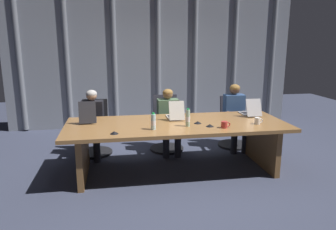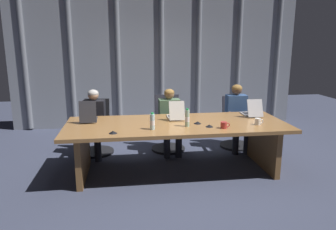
# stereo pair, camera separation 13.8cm
# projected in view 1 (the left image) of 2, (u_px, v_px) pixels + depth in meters

# --- Properties ---
(ground_plane) EXTENTS (12.76, 12.76, 0.00)m
(ground_plane) POSITION_uv_depth(u_px,v_px,m) (177.00, 170.00, 4.86)
(ground_plane) COLOR #383D51
(conference_table) EXTENTS (3.22, 1.24, 0.74)m
(conference_table) POSITION_uv_depth(u_px,v_px,m) (177.00, 133.00, 4.72)
(conference_table) COLOR olive
(conference_table) RESTS_ON ground_plane
(curtain_backdrop) EXTENTS (6.38, 0.17, 3.05)m
(curtain_backdrop) POSITION_uv_depth(u_px,v_px,m) (154.00, 59.00, 7.17)
(curtain_backdrop) COLOR gray
(curtain_backdrop) RESTS_ON ground_plane
(laptop_left_end) EXTENTS (0.26, 0.41, 0.33)m
(laptop_left_end) POSITION_uv_depth(u_px,v_px,m) (88.00, 118.00, 4.74)
(laptop_left_end) COLOR #2D2D33
(laptop_left_end) RESTS_ON conference_table
(laptop_left_mid) EXTENTS (0.24, 0.41, 0.29)m
(laptop_left_mid) POSITION_uv_depth(u_px,v_px,m) (175.00, 115.00, 4.95)
(laptop_left_mid) COLOR beige
(laptop_left_mid) RESTS_ON conference_table
(laptop_center) EXTENTS (0.24, 0.41, 0.28)m
(laptop_center) POSITION_uv_depth(u_px,v_px,m) (250.00, 112.00, 5.19)
(laptop_center) COLOR #BCBCC1
(laptop_center) RESTS_ON conference_table
(office_chair_left_end) EXTENTS (0.60, 0.60, 0.93)m
(office_chair_left_end) POSITION_uv_depth(u_px,v_px,m) (95.00, 134.00, 5.56)
(office_chair_left_end) COLOR black
(office_chair_left_end) RESTS_ON ground_plane
(office_chair_left_mid) EXTENTS (0.60, 0.60, 0.97)m
(office_chair_left_mid) POSITION_uv_depth(u_px,v_px,m) (166.00, 130.00, 5.76)
(office_chair_left_mid) COLOR #2D2D38
(office_chair_left_mid) RESTS_ON ground_plane
(office_chair_center) EXTENTS (0.60, 0.60, 0.92)m
(office_chair_center) POSITION_uv_depth(u_px,v_px,m) (234.00, 127.00, 5.97)
(office_chair_center) COLOR #2D2D38
(office_chair_center) RESTS_ON ground_plane
(person_left_end) EXTENTS (0.41, 0.57, 1.12)m
(person_left_end) POSITION_uv_depth(u_px,v_px,m) (92.00, 120.00, 5.33)
(person_left_end) COLOR black
(person_left_end) RESTS_ON ground_plane
(person_left_mid) EXTENTS (0.37, 0.55, 1.11)m
(person_left_mid) POSITION_uv_depth(u_px,v_px,m) (169.00, 118.00, 5.54)
(person_left_mid) COLOR #4C6B4C
(person_left_mid) RESTS_ON ground_plane
(person_center) EXTENTS (0.38, 0.56, 1.16)m
(person_center) POSITION_uv_depth(u_px,v_px,m) (235.00, 113.00, 5.74)
(person_center) COLOR #335184
(person_center) RESTS_ON ground_plane
(water_bottle_primary) EXTENTS (0.07, 0.07, 0.23)m
(water_bottle_primary) POSITION_uv_depth(u_px,v_px,m) (153.00, 122.00, 4.32)
(water_bottle_primary) COLOR silver
(water_bottle_primary) RESTS_ON conference_table
(water_bottle_secondary) EXTENTS (0.06, 0.06, 0.26)m
(water_bottle_secondary) POSITION_uv_depth(u_px,v_px,m) (188.00, 118.00, 4.48)
(water_bottle_secondary) COLOR #ADD1B2
(water_bottle_secondary) RESTS_ON conference_table
(coffee_mug_near) EXTENTS (0.13, 0.08, 0.09)m
(coffee_mug_near) POSITION_uv_depth(u_px,v_px,m) (258.00, 121.00, 4.62)
(coffee_mug_near) COLOR white
(coffee_mug_near) RESTS_ON conference_table
(coffee_mug_far) EXTENTS (0.13, 0.09, 0.09)m
(coffee_mug_far) POSITION_uv_depth(u_px,v_px,m) (224.00, 125.00, 4.42)
(coffee_mug_far) COLOR #B2332D
(coffee_mug_far) RESTS_ON conference_table
(conference_mic_left_side) EXTENTS (0.11, 0.11, 0.03)m
(conference_mic_left_side) POSITION_uv_depth(u_px,v_px,m) (198.00, 122.00, 4.66)
(conference_mic_left_side) COLOR black
(conference_mic_left_side) RESTS_ON conference_table
(conference_mic_middle) EXTENTS (0.11, 0.11, 0.03)m
(conference_mic_middle) POSITION_uv_depth(u_px,v_px,m) (210.00, 125.00, 4.49)
(conference_mic_middle) COLOR black
(conference_mic_middle) RESTS_ON conference_table
(conference_mic_right_side) EXTENTS (0.11, 0.11, 0.03)m
(conference_mic_right_side) POSITION_uv_depth(u_px,v_px,m) (114.00, 133.00, 4.14)
(conference_mic_right_side) COLOR black
(conference_mic_right_side) RESTS_ON conference_table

